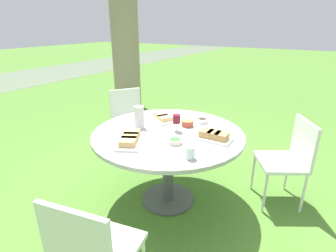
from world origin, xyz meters
The scene contains 14 objects.
ground_plane centered at (0.00, 0.00, 0.00)m, with size 40.00×40.00×0.00m, color #4C7A2D.
dining_table centered at (0.00, 0.00, 0.67)m, with size 1.44×1.44×0.77m.
chair_near_left centered at (0.61, -1.04, 0.52)m, with size 0.59×0.59×0.89m.
chair_near_right centered at (0.73, 1.10, 0.52)m, with size 0.60×0.59×0.89m.
chair_far_back centered at (-1.23, -0.23, 0.52)m, with size 0.49×0.51×0.89m.
water_pitcher centered at (-0.05, 0.30, 0.88)m, with size 0.10×0.10×0.22m.
wine_glass centered at (0.06, -0.06, 0.89)m, with size 0.07×0.07×0.17m.
platter_bread_main centered at (0.05, -0.44, 0.81)m, with size 0.19×0.31×0.08m.
platter_charcuterie centered at (0.26, 0.24, 0.80)m, with size 0.37×0.44×0.06m.
platter_sandwich_side centered at (-0.38, 0.16, 0.80)m, with size 0.44×0.36×0.07m.
bowl_fries centered at (0.23, -0.09, 0.81)m, with size 0.12×0.12×0.06m.
bowl_salad centered at (-0.19, -0.19, 0.80)m, with size 0.12×0.12×0.04m.
bowl_olives centered at (0.40, -0.18, 0.80)m, with size 0.10×0.10×0.05m.
cup_water_near centered at (-0.37, -0.42, 0.82)m, with size 0.08×0.08×0.10m.
Camera 1 is at (-1.98, -1.20, 1.73)m, focal length 28.00 mm.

